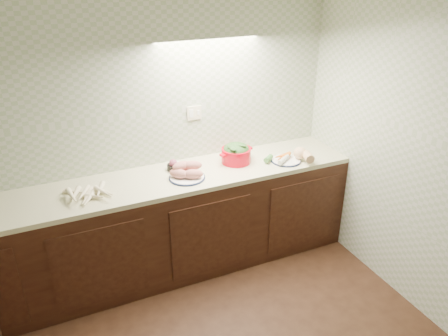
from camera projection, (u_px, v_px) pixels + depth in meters
name	position (u px, v px, depth m)	size (l,w,h in m)	color
room	(219.00, 178.00, 1.94)	(3.60, 3.60, 2.60)	black
counter	(78.00, 320.00, 2.76)	(3.60, 3.60, 0.90)	black
parsnip_pile	(86.00, 192.00, 3.28)	(0.39, 0.31, 0.07)	#F2E2C1
sweet_potato_plate	(187.00, 172.00, 3.54)	(0.31, 0.30, 0.13)	#111A3A
onion_bowl	(175.00, 166.00, 3.68)	(0.13, 0.13, 0.10)	black
dutch_oven	(236.00, 153.00, 3.80)	(0.33, 0.30, 0.18)	red
veg_plate	(292.00, 156.00, 3.84)	(0.43, 0.30, 0.12)	#111A3A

